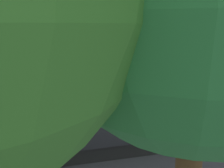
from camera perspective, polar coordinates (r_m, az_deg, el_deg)
The scene contains 14 objects.
ground_plane at distance 13.42m, azimuth 3.30°, elevation -4.00°, with size 80.00×80.00×0.00m, color #424247.
tour_bus at distance 9.15m, azimuth 9.87°, elevation -1.14°, with size 10.54×2.60×3.25m.
spectator_far_left at distance 12.32m, azimuth 13.57°, elevation -0.80°, with size 0.58×0.37×1.74m.
spectator_left at distance 11.95m, azimuth 9.20°, elevation -1.19°, with size 0.57×0.32×1.69m.
spectator_centre at distance 11.55m, azimuth 4.48°, elevation -1.18°, with size 0.57×0.32×1.79m.
spectator_right at distance 11.28m, azimuth 0.75°, elevation -1.88°, with size 0.58×0.34×1.68m.
spectator_far_right at distance 11.14m, azimuth -4.60°, elevation -1.84°, with size 0.57×0.32×1.75m.
parked_motorcycle_silver at distance 11.74m, azimuth 13.73°, elevation -4.24°, with size 2.05×0.58×0.99m.
stunt_motorcycle at distance 14.44m, azimuth -9.91°, elevation -0.50°, with size 1.88×1.08×1.23m.
traffic_cone at distance 14.40m, azimuth 2.85°, elevation -1.63°, with size 0.34×0.34×0.63m.
bay_line_a at distance 16.77m, azimuth 18.96°, elevation -1.38°, with size 0.20×3.90×0.01m.
bay_line_b at distance 15.33m, azimuth 9.99°, elevation -2.12°, with size 0.22×4.73×0.01m.
bay_line_c at distance 14.33m, azimuth -0.54°, elevation -2.92°, with size 0.21×4.28×0.01m.
bay_line_d at distance 13.89m, azimuth -12.20°, elevation -3.70°, with size 0.22×4.86×0.01m.
Camera 1 is at (4.24, 12.18, 3.70)m, focal length 44.58 mm.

